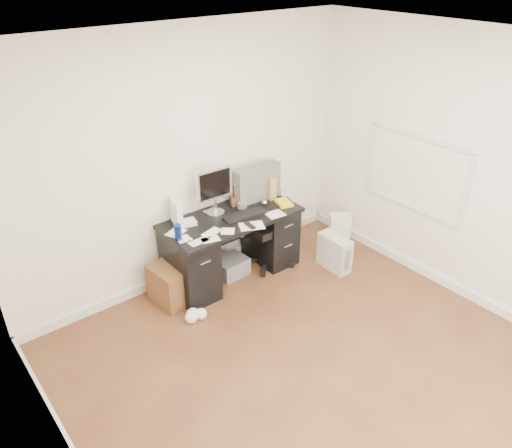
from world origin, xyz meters
The scene contains 18 objects.
ground centered at (0.00, 0.00, 0.00)m, with size 4.00×4.00×0.00m, color #4C2618.
room_shell centered at (0.03, 0.03, 1.66)m, with size 4.02×4.02×2.71m.
desk centered at (0.30, 1.65, 0.40)m, with size 1.50×0.70×0.75m.
loose_papers centered at (0.10, 1.60, 0.75)m, with size 1.10×0.60×0.00m, color silver, non-canonical shape.
lcd_monitor centered at (0.20, 1.81, 1.01)m, with size 0.42×0.24×0.53m, color silver, non-canonical shape.
keyboard centered at (0.41, 1.57, 0.76)m, with size 0.47×0.16×0.03m, color black.
computer_mouse centered at (0.74, 1.63, 0.78)m, with size 0.07×0.07×0.07m, color silver.
travel_mug centered at (-0.39, 1.59, 0.83)m, with size 0.07×0.07×0.16m, color navy.
white_binder centered at (-0.25, 1.84, 0.89)m, with size 0.11×0.25×0.29m, color white.
magazine_file centered at (0.91, 1.78, 0.88)m, with size 0.11×0.23×0.27m, color #9C7C4B.
pen_cup centered at (0.49, 1.84, 0.88)m, with size 0.10×0.10×0.25m, color #573018, non-canonical shape.
yellow_book centered at (0.93, 1.51, 0.77)m, with size 0.16×0.20×0.03m, color yellow.
paper_remote centered at (0.34, 1.35, 0.76)m, with size 0.25×0.20×0.02m, color silver, non-canonical shape.
office_chair centered at (0.77, 1.62, 0.57)m, with size 0.65×0.65×1.15m, color #545654, non-canonical shape.
pc_tower centered at (1.30, 1.04, 0.20)m, with size 0.18×0.41×0.41m, color #BCB8A9.
shopping_bag centered at (1.82, 1.44, 0.18)m, with size 0.26×0.19×0.36m, color white.
wicker_basket centered at (-0.44, 1.66, 0.21)m, with size 0.42×0.42×0.42m, color #523518.
desk_printer centered at (0.29, 1.67, 0.10)m, with size 0.35×0.29×0.20m, color slate.
Camera 1 is at (-2.42, -2.17, 3.26)m, focal length 35.00 mm.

